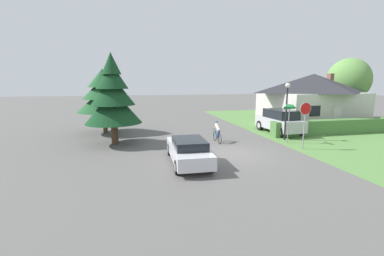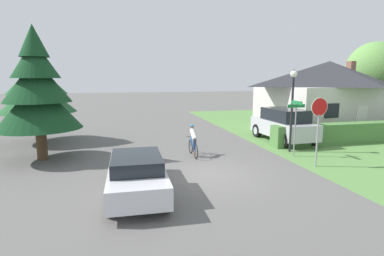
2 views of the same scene
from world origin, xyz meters
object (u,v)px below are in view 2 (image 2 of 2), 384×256
parked_suv_right (283,125)px  deciduous_tree_right (374,70)px  conifer_tall_far (36,87)px  cyclist (193,141)px  stop_sign (319,118)px  cottage_house (328,94)px  sedan_left_lane (137,172)px  street_lamp (293,95)px  street_name_sign (296,118)px  conifer_tall_near (37,90)px

parked_suv_right → deciduous_tree_right: deciduous_tree_right is taller
conifer_tall_far → cyclist: bearing=-33.5°
stop_sign → cottage_house: bearing=-130.0°
cyclist → stop_sign: bearing=-122.6°
sedan_left_lane → street_lamp: bearing=-63.2°
street_name_sign → conifer_tall_far: (-12.75, 6.61, 1.39)m
parked_suv_right → conifer_tall_near: size_ratio=0.78×
stop_sign → conifer_tall_near: conifer_tall_near is taller
conifer_tall_near → deciduous_tree_right: size_ratio=0.89×
parked_suv_right → deciduous_tree_right: 13.84m
street_lamp → stop_sign: bearing=-97.8°
sedan_left_lane → deciduous_tree_right: (20.99, 12.14, 3.72)m
stop_sign → street_lamp: 2.75m
parked_suv_right → street_name_sign: bearing=156.4°
cyclist → street_lamp: 5.50m
cottage_house → cyclist: 13.04m
conifer_tall_far → deciduous_tree_right: size_ratio=0.77×
sedan_left_lane → street_lamp: (7.99, 3.79, 2.22)m
sedan_left_lane → conifer_tall_near: (-4.04, 5.20, 2.56)m
stop_sign → conifer_tall_near: bearing=-19.6°
street_name_sign → conifer_tall_far: conifer_tall_far is taller
street_name_sign → deciduous_tree_right: deciduous_tree_right is taller
street_lamp → cyclist: bearing=175.6°
stop_sign → conifer_tall_far: 15.25m
cottage_house → street_lamp: size_ratio=2.44×
conifer_tall_far → sedan_left_lane: bearing=-61.8°
street_name_sign → cyclist: bearing=164.7°
street_lamp → conifer_tall_near: bearing=173.3°
cottage_house → conifer_tall_near: 19.21m
cottage_house → stop_sign: cottage_house is taller
cyclist → street_lamp: street_lamp is taller
street_name_sign → stop_sign: bearing=-90.6°
conifer_tall_far → street_lamp: bearing=-23.6°
stop_sign → conifer_tall_far: conifer_tall_far is taller
cyclist → street_lamp: size_ratio=0.43×
cyclist → street_name_sign: size_ratio=0.67×
street_name_sign → deciduous_tree_right: 16.43m
sedan_left_lane → deciduous_tree_right: 24.53m
parked_suv_right → deciduous_tree_right: bearing=-65.1°
sedan_left_lane → stop_sign: (7.63, 1.18, 1.43)m
sedan_left_lane → deciduous_tree_right: deciduous_tree_right is taller
street_name_sign → conifer_tall_far: 14.43m
parked_suv_right → stop_sign: (-1.35, -4.99, 1.12)m
street_lamp → sedan_left_lane: bearing=-154.6°
parked_suv_right → deciduous_tree_right: size_ratio=0.69×
cottage_house → street_lamp: (-6.64, -5.92, 0.33)m
sedan_left_lane → cyclist: bearing=-33.9°
sedan_left_lane → conifer_tall_far: bearing=29.7°
cottage_house → conifer_tall_near: bearing=-171.9°
cyclist → street_lamp: (5.03, -0.39, 2.18)m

